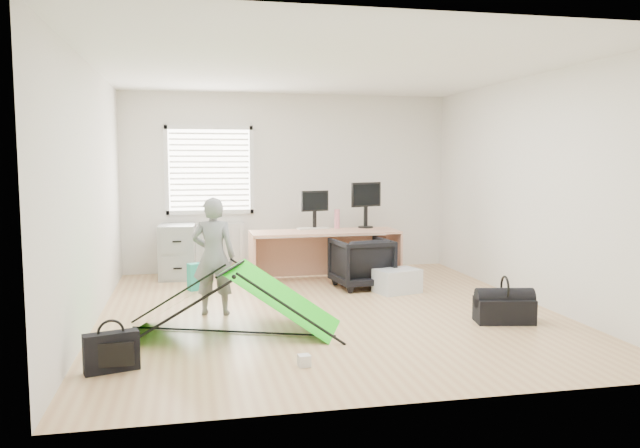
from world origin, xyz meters
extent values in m
plane|color=tan|center=(0.00, 0.00, 0.00)|extent=(5.50, 5.50, 0.00)
cube|color=silver|center=(0.00, 2.75, 1.35)|extent=(5.00, 0.02, 2.70)
cube|color=silver|center=(-1.20, 2.71, 1.55)|extent=(1.20, 0.06, 1.20)
cube|color=silver|center=(-1.20, 2.67, 0.45)|extent=(1.00, 0.12, 0.60)
cube|color=tan|center=(0.35, 1.72, 0.35)|extent=(2.09, 0.69, 0.71)
cube|color=#929597|center=(-1.69, 2.37, 0.39)|extent=(0.54, 0.69, 0.78)
cube|color=black|center=(0.26, 2.01, 0.91)|extent=(0.43, 0.21, 0.40)
cube|color=black|center=(1.02, 2.00, 0.95)|extent=(0.52, 0.29, 0.49)
cube|color=beige|center=(0.23, 1.98, 0.72)|extent=(0.48, 0.22, 0.02)
cylinder|color=#D47785|center=(0.59, 2.02, 0.85)|extent=(0.10, 0.10, 0.28)
imported|color=black|center=(0.73, 1.17, 0.33)|extent=(0.80, 0.82, 0.67)
imported|color=slate|center=(-1.26, 0.11, 0.65)|extent=(0.53, 0.40, 1.30)
cube|color=silver|center=(1.09, 0.77, 0.15)|extent=(0.63, 0.52, 0.30)
cube|color=#20937A|center=(-1.40, 1.46, 0.18)|extent=(0.33, 0.24, 0.36)
cube|color=black|center=(-2.15, -1.62, 0.16)|extent=(0.45, 0.25, 0.32)
cube|color=silver|center=(-0.60, -1.82, 0.05)|extent=(0.11, 0.11, 0.10)
cube|color=black|center=(1.71, -0.88, 0.13)|extent=(0.64, 0.41, 0.26)
camera|label=1|loc=(-1.51, -6.76, 1.72)|focal=35.00mm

